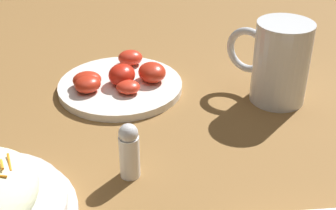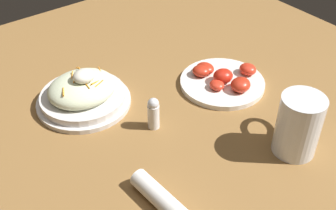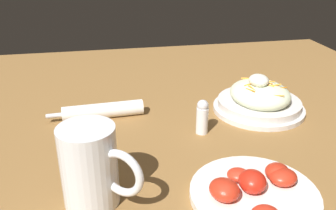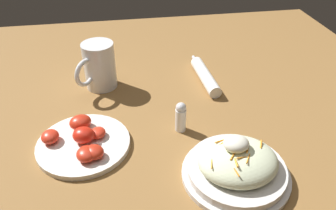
{
  "view_description": "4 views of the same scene",
  "coord_description": "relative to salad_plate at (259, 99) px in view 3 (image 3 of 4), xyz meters",
  "views": [
    {
      "loc": [
        -0.49,
        0.01,
        0.39
      ],
      "look_at": [
        0.03,
        -0.01,
        0.08
      ],
      "focal_mm": 50.22,
      "sensor_mm": 36.0,
      "label": 1
    },
    {
      "loc": [
        -0.42,
        -0.55,
        0.63
      ],
      "look_at": [
        0.01,
        0.01,
        0.07
      ],
      "focal_mm": 45.94,
      "sensor_mm": 36.0,
      "label": 2
    },
    {
      "loc": [
        0.67,
        -0.16,
        0.39
      ],
      "look_at": [
        0.01,
        -0.04,
        0.08
      ],
      "focal_mm": 39.05,
      "sensor_mm": 36.0,
      "label": 3
    },
    {
      "loc": [
        0.12,
        0.65,
        0.52
      ],
      "look_at": [
        0.02,
        0.01,
        0.05
      ],
      "focal_mm": 35.36,
      "sensor_mm": 36.0,
      "label": 4
    }
  ],
  "objects": [
    {
      "name": "tomato_plate",
      "position": [
        0.31,
        -0.14,
        -0.02
      ],
      "size": [
        0.21,
        0.21,
        0.05
      ],
      "color": "white",
      "rests_on": "ground_plane"
    },
    {
      "name": "napkin_roll",
      "position": [
        -0.03,
        -0.38,
        -0.01
      ],
      "size": [
        0.05,
        0.23,
        0.04
      ],
      "color": "white",
      "rests_on": "ground_plane"
    },
    {
      "name": "ground_plane",
      "position": [
        0.09,
        -0.21,
        -0.03
      ],
      "size": [
        1.43,
        1.43,
        0.0
      ],
      "primitive_type": "plane",
      "color": "olive"
    },
    {
      "name": "salt_shaker",
      "position": [
        0.08,
        -0.17,
        0.01
      ],
      "size": [
        0.03,
        0.03,
        0.08
      ],
      "color": "white",
      "rests_on": "ground_plane"
    },
    {
      "name": "salad_plate",
      "position": [
        0.0,
        0.0,
        0.0
      ],
      "size": [
        0.22,
        0.22,
        0.1
      ],
      "color": "silver",
      "rests_on": "ground_plane"
    },
    {
      "name": "beer_mug",
      "position": [
        0.27,
        -0.4,
        0.03
      ],
      "size": [
        0.11,
        0.13,
        0.13
      ],
      "color": "white",
      "rests_on": "ground_plane"
    }
  ]
}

